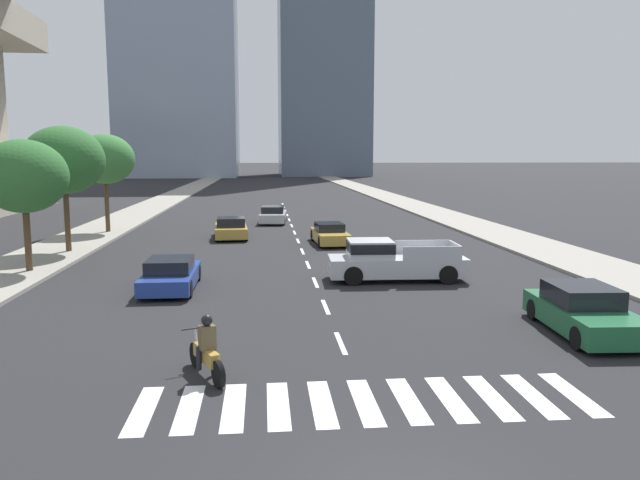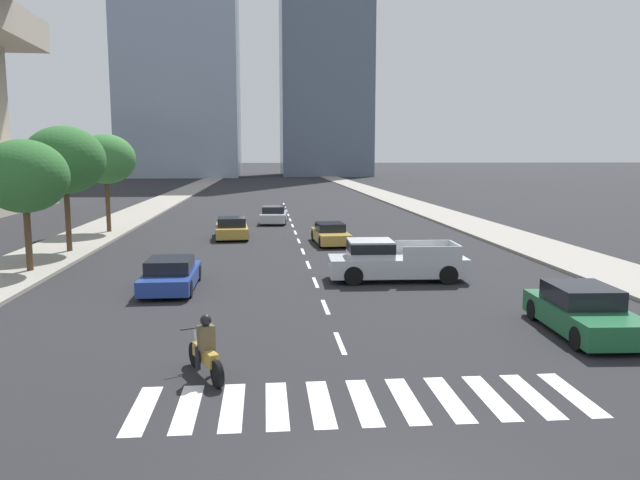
% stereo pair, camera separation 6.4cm
% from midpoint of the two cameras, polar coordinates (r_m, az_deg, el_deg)
% --- Properties ---
extents(sidewalk_east, '(4.00, 260.00, 0.15)m').
position_cam_midpoint_polar(sidewalk_east, '(41.19, 15.93, 0.67)').
color(sidewalk_east, gray).
rests_on(sidewalk_east, ground).
extents(sidewalk_west, '(4.00, 260.00, 0.15)m').
position_cam_midpoint_polar(sidewalk_west, '(39.90, -21.15, 0.22)').
color(sidewalk_west, gray).
rests_on(sidewalk_west, ground).
extents(crosswalk_near, '(9.45, 2.44, 0.01)m').
position_cam_midpoint_polar(crosswalk_near, '(13.09, 4.10, -14.84)').
color(crosswalk_near, silver).
rests_on(crosswalk_near, ground).
extents(lane_divider_center, '(0.14, 50.00, 0.01)m').
position_cam_midpoint_polar(lane_divider_center, '(40.27, -2.44, 0.71)').
color(lane_divider_center, silver).
rests_on(lane_divider_center, ground).
extents(motorcycle_lead, '(1.12, 1.99, 1.49)m').
position_cam_midpoint_polar(motorcycle_lead, '(14.46, -10.70, -10.27)').
color(motorcycle_lead, black).
rests_on(motorcycle_lead, ground).
extents(pickup_truck, '(5.60, 2.13, 1.67)m').
position_cam_midpoint_polar(pickup_truck, '(24.93, 6.52, -1.94)').
color(pickup_truck, '#B7BABF').
rests_on(pickup_truck, ground).
extents(sedan_blue_0, '(1.89, 4.47, 1.22)m').
position_cam_midpoint_polar(sedan_blue_0, '(23.85, -13.86, -3.18)').
color(sedan_blue_0, navy).
rests_on(sedan_blue_0, ground).
extents(sedan_silver_1, '(2.17, 4.71, 1.28)m').
position_cam_midpoint_polar(sedan_silver_1, '(46.06, -4.45, 2.34)').
color(sedan_silver_1, '#B7BABF').
rests_on(sedan_silver_1, ground).
extents(sedan_green_2, '(2.13, 4.54, 1.36)m').
position_cam_midpoint_polar(sedan_green_2, '(19.11, 23.34, -6.18)').
color(sedan_green_2, '#1E6038').
rests_on(sedan_green_2, ground).
extents(sedan_gold_3, '(2.17, 4.32, 1.30)m').
position_cam_midpoint_polar(sedan_gold_3, '(37.82, -8.38, 1.06)').
color(sedan_gold_3, '#B28E38').
rests_on(sedan_gold_3, ground).
extents(sedan_gold_4, '(1.97, 4.43, 1.19)m').
position_cam_midpoint_polar(sedan_gold_4, '(35.08, 0.87, 0.55)').
color(sedan_gold_4, '#B28E38').
rests_on(sedan_gold_4, ground).
extents(street_tree_nearest, '(3.65, 3.65, 5.59)m').
position_cam_midpoint_polar(street_tree_nearest, '(28.71, -26.05, 5.36)').
color(street_tree_nearest, '#4C3823').
rests_on(street_tree_nearest, sidewalk_west).
extents(street_tree_second, '(4.05, 4.05, 6.40)m').
position_cam_midpoint_polar(street_tree_second, '(33.81, -22.89, 6.89)').
color(street_tree_second, '#4C3823').
rests_on(street_tree_second, sidewalk_west).
extents(street_tree_third, '(3.75, 3.75, 6.27)m').
position_cam_midpoint_polar(street_tree_third, '(41.67, -19.52, 7.13)').
color(street_tree_third, '#4C3823').
rests_on(street_tree_third, sidewalk_west).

